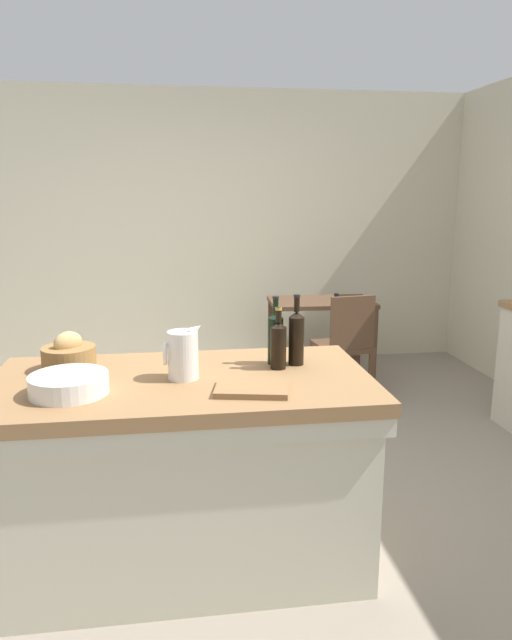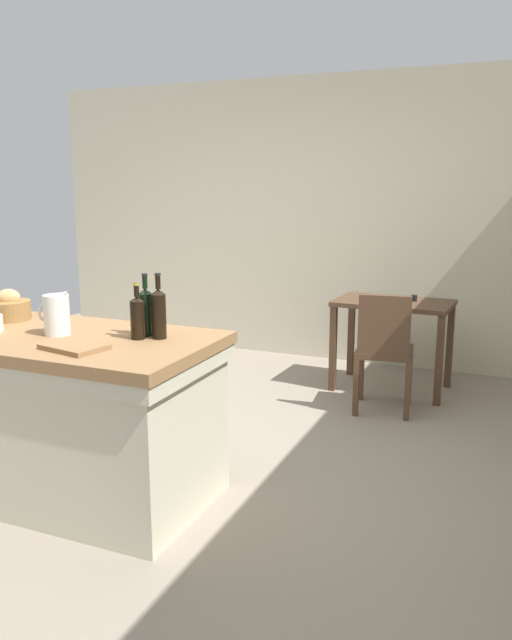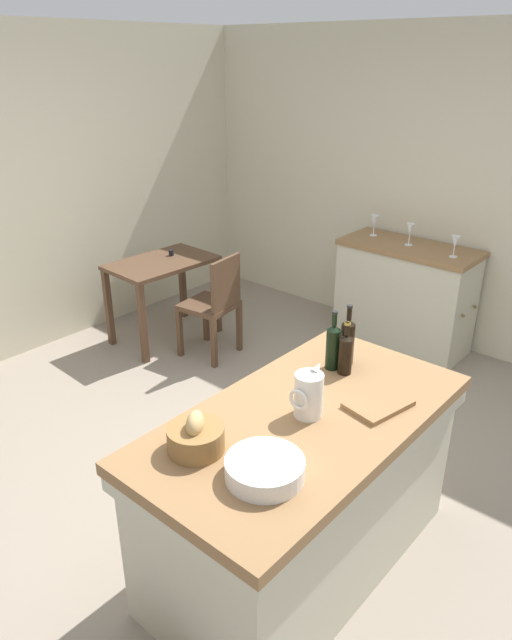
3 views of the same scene
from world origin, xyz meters
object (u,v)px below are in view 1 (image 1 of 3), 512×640
at_px(pitcher, 183,354).
at_px(cutting_board, 251,389).
at_px(writing_desk, 321,313).
at_px(island_table, 184,464).
at_px(wine_bottle_green, 278,344).
at_px(wine_bottle_dark, 296,336).
at_px(wine_bottle_amber, 275,337).
at_px(bread_basket, 69,356).
at_px(wooden_chair, 345,344).
at_px(wash_bowl, 69,384).

height_order(pitcher, cutting_board, pitcher).
bearing_deg(cutting_board, writing_desk, 69.87).
bearing_deg(island_table, wine_bottle_green, 10.24).
relative_size(wine_bottle_dark, wine_bottle_amber, 1.03).
height_order(bread_basket, wine_bottle_amber, wine_bottle_amber).
distance_m(wooden_chair, bread_basket, 2.52).
bearing_deg(writing_desk, wine_bottle_green, -108.96).
bearing_deg(island_table, wash_bowl, -162.95).
bearing_deg(wine_bottle_dark, cutting_board, -126.75).
relative_size(writing_desk, pitcher, 3.69).
xyz_separation_m(pitcher, wash_bowl, (-0.45, -0.13, -0.07)).
bearing_deg(bread_basket, cutting_board, -27.36).
distance_m(island_table, bread_basket, 0.71).
bearing_deg(cutting_board, wine_bottle_green, 60.93).
xyz_separation_m(bread_basket, wine_bottle_amber, (0.93, -0.03, 0.07)).
xyz_separation_m(wooden_chair, wine_bottle_amber, (-0.87, -1.73, 0.53)).
bearing_deg(wine_bottle_dark, writing_desk, 72.72).
xyz_separation_m(wooden_chair, wine_bottle_green, (-0.87, -1.81, 0.51)).
xyz_separation_m(wine_bottle_dark, wine_bottle_green, (-0.09, -0.05, -0.02)).
bearing_deg(pitcher, writing_desk, 63.18).
bearing_deg(wine_bottle_dark, wine_bottle_amber, 164.00).
xyz_separation_m(bread_basket, cutting_board, (0.77, -0.40, -0.05)).
height_order(pitcher, wine_bottle_amber, wine_bottle_amber).
relative_size(wooden_chair, wine_bottle_dark, 2.69).
distance_m(pitcher, wine_bottle_green, 0.44).
relative_size(writing_desk, bread_basket, 3.91).
relative_size(cutting_board, wine_bottle_green, 1.03).
bearing_deg(bread_basket, wine_bottle_dark, -3.25).
relative_size(writing_desk, cutting_board, 3.19).
distance_m(wooden_chair, wine_bottle_amber, 2.01).
bearing_deg(bread_basket, writing_desk, 52.40).
bearing_deg(island_table, wine_bottle_amber, 19.60).
bearing_deg(wash_bowl, wooden_chair, 49.09).
relative_size(island_table, wooden_chair, 1.85).
relative_size(island_table, wine_bottle_green, 5.82).
bearing_deg(bread_basket, wooden_chair, 43.26).
height_order(cutting_board, wine_bottle_amber, wine_bottle_amber).
bearing_deg(island_table, writing_desk, 62.98).
height_order(pitcher, bread_basket, pitcher).
xyz_separation_m(wine_bottle_amber, wine_bottle_green, (-0.00, -0.08, -0.01)).
height_order(island_table, wine_bottle_dark, wine_bottle_dark).
distance_m(cutting_board, wine_bottle_dark, 0.44).
distance_m(island_table, wine_bottle_green, 0.68).
xyz_separation_m(writing_desk, cutting_board, (-0.98, -2.68, 0.28)).
xyz_separation_m(writing_desk, wash_bowl, (-1.70, -2.60, 0.30)).
relative_size(wine_bottle_dark, wine_bottle_green, 1.17).
relative_size(pitcher, wine_bottle_amber, 0.78).
bearing_deg(pitcher, wooden_chair, 55.49).
xyz_separation_m(writing_desk, bread_basket, (-1.75, -2.28, 0.33)).
height_order(wooden_chair, wine_bottle_green, wine_bottle_green).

